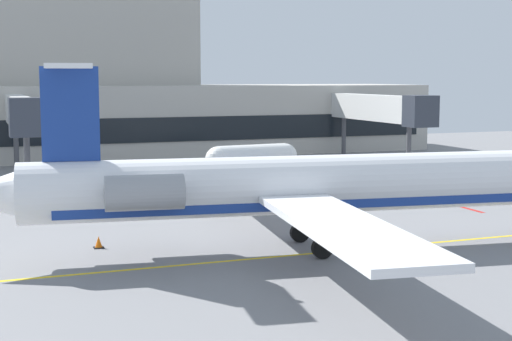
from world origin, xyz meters
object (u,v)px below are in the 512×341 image
baggage_tug (272,172)px  fuel_tank (252,158)px  regional_jet (327,185)px  pushback_tractor (92,183)px

baggage_tug → fuel_tank: 5.65m
baggage_tug → fuel_tank: size_ratio=0.47×
regional_jet → pushback_tractor: size_ratio=8.47×
regional_jet → fuel_tank: 26.82m
baggage_tug → pushback_tractor: bearing=-174.8°
regional_jet → pushback_tractor: bearing=112.0°
pushback_tractor → baggage_tug: bearing=5.2°
pushback_tractor → fuel_tank: (13.78, 6.82, 0.43)m
regional_jet → baggage_tug: (5.47, 20.48, -2.10)m
regional_jet → baggage_tug: size_ratio=8.86×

